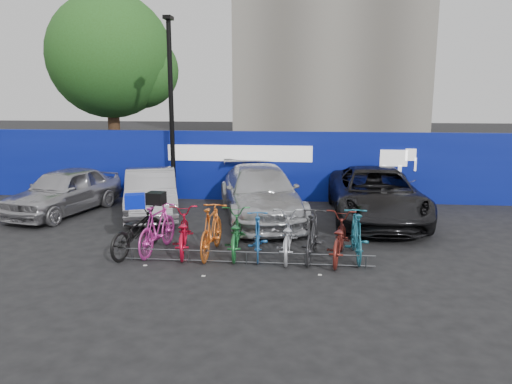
# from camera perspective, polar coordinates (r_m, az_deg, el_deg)

# --- Properties ---
(ground) EXTENTS (100.00, 100.00, 0.00)m
(ground) POSITION_cam_1_polar(r_m,az_deg,el_deg) (11.69, -0.77, -7.27)
(ground) COLOR black
(ground) RESTS_ON ground
(hoarding) EXTENTS (22.00, 0.18, 2.40)m
(hoarding) POSITION_cam_1_polar(r_m,az_deg,el_deg) (17.23, 1.46, 2.98)
(hoarding) COLOR navy
(hoarding) RESTS_ON ground
(tree) EXTENTS (5.40, 5.20, 7.80)m
(tree) POSITION_cam_1_polar(r_m,az_deg,el_deg) (22.56, -15.71, 14.43)
(tree) COLOR #382314
(tree) RESTS_ON ground
(lamppost) EXTENTS (0.25, 0.50, 6.11)m
(lamppost) POSITION_cam_1_polar(r_m,az_deg,el_deg) (16.99, -9.67, 9.70)
(lamppost) COLOR black
(lamppost) RESTS_ON ground
(bike_rack) EXTENTS (5.60, 0.03, 0.30)m
(bike_rack) POSITION_cam_1_polar(r_m,az_deg,el_deg) (11.07, -1.11, -7.47)
(bike_rack) COLOR #595B60
(bike_rack) RESTS_ON ground
(car_0) EXTENTS (2.68, 4.48, 1.43)m
(car_0) POSITION_cam_1_polar(r_m,az_deg,el_deg) (16.56, -21.08, 0.13)
(car_0) COLOR #A4A3A8
(car_0) RESTS_ON ground
(car_1) EXTENTS (2.67, 4.48, 1.40)m
(car_1) POSITION_cam_1_polar(r_m,az_deg,el_deg) (15.54, -11.91, -0.10)
(car_1) COLOR #A0A0A4
(car_1) RESTS_ON ground
(car_2) EXTENTS (3.30, 5.61, 1.52)m
(car_2) POSITION_cam_1_polar(r_m,az_deg,el_deg) (14.86, 0.52, -0.13)
(car_2) COLOR #B7B9BD
(car_2) RESTS_ON ground
(car_3) EXTENTS (2.59, 5.49, 1.52)m
(car_3) POSITION_cam_1_polar(r_m,az_deg,el_deg) (15.11, 13.55, -0.28)
(car_3) COLOR black
(car_3) RESTS_ON ground
(bike_0) EXTENTS (1.20, 2.18, 1.09)m
(bike_0) POSITION_cam_1_polar(r_m,az_deg,el_deg) (12.06, -13.51, -4.29)
(bike_0) COLOR black
(bike_0) RESTS_ON ground
(bike_1) EXTENTS (0.84, 2.00, 1.17)m
(bike_1) POSITION_cam_1_polar(r_m,az_deg,el_deg) (11.99, -11.21, -4.09)
(bike_1) COLOR #CB349E
(bike_1) RESTS_ON ground
(bike_2) EXTENTS (1.04, 2.04, 1.02)m
(bike_2) POSITION_cam_1_polar(r_m,az_deg,el_deg) (11.85, -8.38, -4.53)
(bike_2) COLOR red
(bike_2) RESTS_ON ground
(bike_3) EXTENTS (0.66, 2.00, 1.18)m
(bike_3) POSITION_cam_1_polar(r_m,az_deg,el_deg) (11.61, -5.11, -4.38)
(bike_3) COLOR #D35E1D
(bike_3) RESTS_ON ground
(bike_4) EXTENTS (0.84, 1.99, 1.02)m
(bike_4) POSITION_cam_1_polar(r_m,az_deg,el_deg) (11.65, -2.42, -4.71)
(bike_4) COLOR #1C652D
(bike_4) RESTS_ON ground
(bike_5) EXTENTS (0.65, 1.73, 1.02)m
(bike_5) POSITION_cam_1_polar(r_m,az_deg,el_deg) (11.49, 0.18, -4.94)
(bike_5) COLOR #2261AA
(bike_5) RESTS_ON ground
(bike_6) EXTENTS (0.68, 1.95, 1.02)m
(bike_6) POSITION_cam_1_polar(r_m,az_deg,el_deg) (11.45, 3.54, -5.01)
(bike_6) COLOR #B8BAC2
(bike_6) RESTS_ON ground
(bike_7) EXTENTS (0.77, 1.92, 1.12)m
(bike_7) POSITION_cam_1_polar(r_m,az_deg,el_deg) (11.38, 6.46, -4.91)
(bike_7) COLOR #262629
(bike_7) RESTS_ON ground
(bike_8) EXTENTS (0.99, 2.05, 1.03)m
(bike_8) POSITION_cam_1_polar(r_m,az_deg,el_deg) (11.40, 9.42, -5.20)
(bike_8) COLOR maroon
(bike_8) RESTS_ON ground
(bike_9) EXTENTS (0.54, 1.86, 1.11)m
(bike_9) POSITION_cam_1_polar(r_m,az_deg,el_deg) (11.57, 11.41, -4.81)
(bike_9) COLOR #1D6378
(bike_9) RESTS_ON ground
(cargo_crate) EXTENTS (0.54, 0.48, 0.33)m
(cargo_crate) POSITION_cam_1_polar(r_m,az_deg,el_deg) (11.89, -13.67, -1.01)
(cargo_crate) COLOR #0518C1
(cargo_crate) RESTS_ON bike_0
(cargo_topcase) EXTENTS (0.43, 0.39, 0.28)m
(cargo_topcase) POSITION_cam_1_polar(r_m,az_deg,el_deg) (11.82, -11.35, -0.70)
(cargo_topcase) COLOR black
(cargo_topcase) RESTS_ON bike_1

